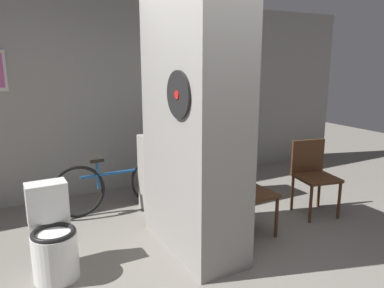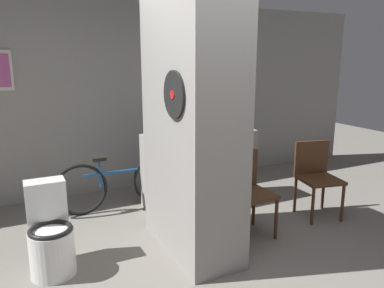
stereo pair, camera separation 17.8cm
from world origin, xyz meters
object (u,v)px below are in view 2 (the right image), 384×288
toilet (50,236)px  bicycle (121,183)px  chair_by_doorway (316,174)px  bottle_tall (209,124)px  chair_near_pillar (247,189)px

toilet → bicycle: size_ratio=0.49×
chair_by_doorway → bottle_tall: bearing=147.4°
toilet → chair_near_pillar: bearing=-3.9°
chair_near_pillar → bicycle: 1.62m
bicycle → chair_near_pillar: bearing=-50.4°
chair_by_doorway → bicycle: bearing=161.5°
chair_by_doorway → bottle_tall: (-0.95, 0.92, 0.53)m
bicycle → bottle_tall: size_ratio=5.88×
chair_by_doorway → bottle_tall: 1.43m
bicycle → bottle_tall: (1.10, -0.27, 0.70)m
chair_near_pillar → chair_by_doorway: bearing=1.4°
toilet → bottle_tall: bearing=22.5°
bicycle → bottle_tall: 1.33m
toilet → bottle_tall: (2.03, 0.84, 0.71)m
toilet → chair_near_pillar: size_ratio=0.89×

